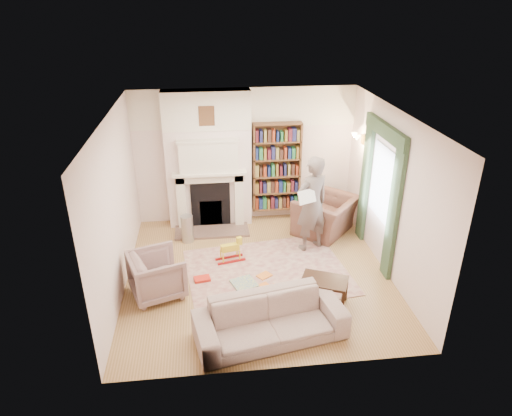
{
  "coord_description": "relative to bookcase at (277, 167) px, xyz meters",
  "views": [
    {
      "loc": [
        -0.81,
        -6.69,
        4.45
      ],
      "look_at": [
        0.0,
        0.25,
        1.15
      ],
      "focal_mm": 32.0,
      "sensor_mm": 36.0,
      "label": 1
    }
  ],
  "objects": [
    {
      "name": "curtain_right",
      "position": [
        1.55,
        -1.02,
        0.02
      ],
      "size": [
        0.07,
        0.32,
        2.4
      ],
      "primitive_type": "cube",
      "color": "#2B412A",
      "rests_on": "floor"
    },
    {
      "name": "wall_back",
      "position": [
        -0.65,
        0.13,
        0.22
      ],
      "size": [
        4.5,
        0.0,
        4.5
      ],
      "primitive_type": "plane",
      "rotation": [
        1.57,
        0.0,
        0.0
      ],
      "color": "silver",
      "rests_on": "floor"
    },
    {
      "name": "wall_right",
      "position": [
        1.6,
        -2.12,
        0.22
      ],
      "size": [
        0.0,
        4.5,
        4.5
      ],
      "primitive_type": "plane",
      "rotation": [
        1.57,
        0.0,
        -1.57
      ],
      "color": "silver",
      "rests_on": "floor"
    },
    {
      "name": "rug",
      "position": [
        -0.48,
        -2.09,
        -1.17
      ],
      "size": [
        2.99,
        2.44,
        0.01
      ],
      "primitive_type": "cube",
      "rotation": [
        0.0,
        0.0,
        0.12
      ],
      "color": "beige",
      "rests_on": "floor"
    },
    {
      "name": "wall_sconce",
      "position": [
        1.38,
        -0.62,
        0.72
      ],
      "size": [
        0.2,
        0.24,
        0.24
      ],
      "primitive_type": null,
      "color": "gold",
      "rests_on": "wall_right"
    },
    {
      "name": "wall_left",
      "position": [
        -2.9,
        -2.12,
        0.22
      ],
      "size": [
        0.0,
        4.5,
        4.5
      ],
      "primitive_type": "plane",
      "rotation": [
        1.57,
        0.0,
        1.57
      ],
      "color": "silver",
      "rests_on": "floor"
    },
    {
      "name": "fireplace",
      "position": [
        -1.4,
        -0.07,
        0.21
      ],
      "size": [
        1.7,
        0.58,
        2.8
      ],
      "color": "silver",
      "rests_on": "floor"
    },
    {
      "name": "curtain_left",
      "position": [
        1.55,
        -2.42,
        0.02
      ],
      "size": [
        0.07,
        0.32,
        2.4
      ],
      "primitive_type": "cube",
      "color": "#2B412A",
      "rests_on": "floor"
    },
    {
      "name": "armchair_left",
      "position": [
        -2.32,
        -2.53,
        -0.8
      ],
      "size": [
        1.03,
        1.02,
        0.74
      ],
      "primitive_type": "imported",
      "rotation": [
        0.0,
        0.0,
        1.91
      ],
      "color": "gray",
      "rests_on": "floor"
    },
    {
      "name": "man_reading",
      "position": [
        0.45,
        -1.36,
        -0.25
      ],
      "size": [
        0.8,
        0.68,
        1.85
      ],
      "primitive_type": "imported",
      "rotation": [
        0.0,
        0.0,
        3.56
      ],
      "color": "#60534D",
      "rests_on": "floor"
    },
    {
      "name": "sofa",
      "position": [
        -0.67,
        -3.76,
        -0.87
      ],
      "size": [
        2.23,
        1.21,
        0.62
      ],
      "primitive_type": "imported",
      "rotation": [
        0.0,
        0.0,
        0.19
      ],
      "color": "#BDB49C",
      "rests_on": "floor"
    },
    {
      "name": "pelmet",
      "position": [
        1.54,
        -1.72,
        1.2
      ],
      "size": [
        0.09,
        1.7,
        0.24
      ],
      "primitive_type": "cube",
      "color": "#2B412A",
      "rests_on": "wall_right"
    },
    {
      "name": "newspaper",
      "position": [
        0.3,
        -1.56,
        -0.0
      ],
      "size": [
        0.37,
        0.24,
        0.24
      ],
      "primitive_type": "cube",
      "rotation": [
        -0.35,
        0.0,
        0.42
      ],
      "color": "white",
      "rests_on": "man_reading"
    },
    {
      "name": "window",
      "position": [
        1.58,
        -1.72,
        0.27
      ],
      "size": [
        0.02,
        0.9,
        1.3
      ],
      "primitive_type": "cube",
      "color": "silver",
      "rests_on": "wall_right"
    },
    {
      "name": "coffee_table",
      "position": [
        0.28,
        -3.09,
        -0.95
      ],
      "size": [
        0.82,
        0.7,
        0.45
      ],
      "primitive_type": null,
      "rotation": [
        0.0,
        0.0,
        -0.42
      ],
      "color": "#342112",
      "rests_on": "floor"
    },
    {
      "name": "rocking_horse",
      "position": [
        -1.1,
        -1.66,
        -0.95
      ],
      "size": [
        0.56,
        0.32,
        0.46
      ],
      "primitive_type": null,
      "rotation": [
        0.0,
        0.0,
        0.23
      ],
      "color": "gold",
      "rests_on": "rug"
    },
    {
      "name": "ceiling",
      "position": [
        -0.65,
        -2.12,
        1.62
      ],
      "size": [
        4.5,
        4.5,
        0.0
      ],
      "primitive_type": "plane",
      "rotation": [
        3.14,
        0.0,
        0.0
      ],
      "color": "white",
      "rests_on": "wall_back"
    },
    {
      "name": "paraffin_heater",
      "position": [
        -1.88,
        -0.81,
        -0.9
      ],
      "size": [
        0.3,
        0.3,
        0.55
      ],
      "primitive_type": "cylinder",
      "rotation": [
        0.0,
        0.0,
        -0.27
      ],
      "color": "#A4A5AB",
      "rests_on": "floor"
    },
    {
      "name": "armchair_reading",
      "position": [
        0.9,
        -0.76,
        -0.8
      ],
      "size": [
        1.53,
        1.54,
        0.75
      ],
      "primitive_type": "imported",
      "rotation": [
        0.0,
        0.0,
        3.97
      ],
      "color": "#512B2C",
      "rests_on": "floor"
    },
    {
      "name": "board_game",
      "position": [
        -0.92,
        -2.44,
        -1.15
      ],
      "size": [
        0.49,
        0.49,
        0.03
      ],
      "primitive_type": "cube",
      "rotation": [
        0.0,
        0.0,
        0.35
      ],
      "color": "#E2D54F",
      "rests_on": "rug"
    },
    {
      "name": "wall_front",
      "position": [
        -0.65,
        -4.37,
        0.22
      ],
      "size": [
        4.5,
        0.0,
        4.5
      ],
      "primitive_type": "plane",
      "rotation": [
        -1.57,
        0.0,
        0.0
      ],
      "color": "silver",
      "rests_on": "floor"
    },
    {
      "name": "bookcase",
      "position": [
        0.0,
        0.0,
        0.0
      ],
      "size": [
        1.0,
        0.24,
        1.85
      ],
      "primitive_type": "cube",
      "color": "brown",
      "rests_on": "floor"
    },
    {
      "name": "floor",
      "position": [
        -0.65,
        -2.12,
        -1.18
      ],
      "size": [
        4.5,
        4.5,
        0.0
      ],
      "primitive_type": "plane",
      "color": "olive",
      "rests_on": "ground"
    },
    {
      "name": "comic_annuals",
      "position": [
        -0.5,
        -2.47,
        -1.16
      ],
      "size": [
        0.56,
        0.65,
        0.02
      ],
      "color": "red",
      "rests_on": "rug"
    },
    {
      "name": "game_box_lid",
      "position": [
        -1.62,
        -2.24,
        -1.14
      ],
      "size": [
        0.3,
        0.23,
        0.04
      ],
      "primitive_type": "cube",
      "rotation": [
        0.0,
        0.0,
        0.18
      ],
      "color": "red",
      "rests_on": "rug"
    }
  ]
}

